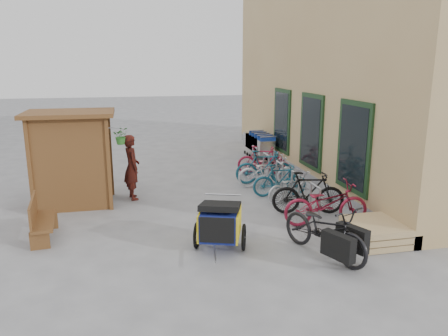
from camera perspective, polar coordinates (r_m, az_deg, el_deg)
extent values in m
plane|color=#99999C|center=(9.72, -0.95, -7.93)|extent=(80.00, 80.00, 0.00)
cube|color=tan|center=(15.74, 19.77, 12.56)|extent=(6.00, 13.00, 7.00)
cube|color=#99999C|center=(14.81, 9.12, 0.07)|extent=(0.18, 13.00, 0.30)
cube|color=#163217|center=(10.93, 16.59, 2.66)|extent=(0.06, 1.50, 2.20)
cube|color=black|center=(10.92, 16.45, 2.65)|extent=(0.02, 1.25, 1.95)
cube|color=#163217|center=(13.14, 11.32, 4.71)|extent=(0.06, 1.50, 2.20)
cube|color=black|center=(13.12, 11.20, 4.71)|extent=(0.02, 1.25, 1.95)
cube|color=#163217|center=(15.43, 7.57, 6.14)|extent=(0.06, 1.50, 2.20)
cube|color=black|center=(15.42, 7.47, 6.14)|extent=(0.02, 1.25, 1.95)
cube|color=brown|center=(11.21, -24.03, -0.05)|extent=(0.09, 0.09, 2.30)
cube|color=brown|center=(10.99, -14.81, 0.43)|extent=(0.09, 0.09, 2.30)
cube|color=brown|center=(12.46, -22.92, 1.32)|extent=(0.09, 0.09, 2.30)
cube|color=brown|center=(12.26, -14.62, 1.77)|extent=(0.09, 0.09, 2.30)
cube|color=brown|center=(11.83, -23.30, 0.68)|extent=(0.05, 1.30, 2.30)
cube|color=brown|center=(11.09, -19.45, 0.22)|extent=(1.80, 0.05, 2.30)
cube|color=brown|center=(12.30, -18.82, 1.52)|extent=(1.80, 0.05, 2.30)
cube|color=brown|center=(11.51, -19.58, 6.74)|extent=(2.15, 1.65, 0.10)
cube|color=brown|center=(11.77, -19.99, -0.33)|extent=(1.30, 1.15, 0.04)
cube|color=brown|center=(11.65, -20.23, 2.53)|extent=(1.30, 1.15, 0.04)
cylinder|color=#A5A8AD|center=(10.82, -14.14, 5.12)|extent=(0.36, 0.02, 0.02)
imported|color=#2A6824|center=(10.85, -13.29, 4.12)|extent=(0.38, 0.33, 0.42)
cylinder|color=#A5A8AD|center=(10.05, 12.34, -4.97)|extent=(0.05, 0.05, 0.84)
cylinder|color=#A5A8AD|center=(10.48, 11.20, -4.14)|extent=(0.05, 0.05, 0.84)
cylinder|color=#A5A8AD|center=(10.14, 11.87, -2.29)|extent=(0.05, 0.50, 0.05)
cylinder|color=#A5A8AD|center=(11.09, 9.75, -3.09)|extent=(0.05, 0.05, 0.84)
cylinder|color=#A5A8AD|center=(11.54, 8.82, -2.40)|extent=(0.05, 0.05, 0.84)
cylinder|color=#A5A8AD|center=(11.21, 9.36, -0.67)|extent=(0.05, 0.50, 0.05)
cylinder|color=#A5A8AD|center=(12.17, 7.62, -1.52)|extent=(0.05, 0.05, 0.84)
cylinder|color=#A5A8AD|center=(12.62, 6.85, -0.95)|extent=(0.05, 0.05, 0.84)
cylinder|color=#A5A8AD|center=(12.30, 7.29, 0.66)|extent=(0.05, 0.50, 0.05)
cylinder|color=#A5A8AD|center=(13.26, 5.85, -0.21)|extent=(0.05, 0.05, 0.84)
cylinder|color=#A5A8AD|center=(13.73, 5.19, 0.27)|extent=(0.05, 0.05, 0.84)
cylinder|color=#A5A8AD|center=(13.40, 5.55, 1.78)|extent=(0.05, 0.50, 0.05)
cylinder|color=#A5A8AD|center=(14.38, 4.34, 0.90)|extent=(0.05, 0.05, 0.84)
cylinder|color=#A5A8AD|center=(14.84, 3.78, 1.31)|extent=(0.05, 0.05, 0.84)
cylinder|color=#A5A8AD|center=(14.53, 4.09, 2.73)|extent=(0.05, 0.50, 0.05)
cube|color=tan|center=(9.54, 19.02, -8.67)|extent=(1.00, 1.20, 0.12)
cube|color=tan|center=(9.49, 19.08, -7.89)|extent=(1.00, 1.20, 0.12)
cube|color=tan|center=(9.45, 19.15, -7.09)|extent=(1.00, 1.20, 0.12)
cube|color=brown|center=(9.80, -22.49, -6.42)|extent=(0.55, 1.41, 0.06)
cube|color=brown|center=(9.75, -23.69, -5.03)|extent=(0.19, 1.37, 0.46)
cube|color=brown|center=(9.36, -22.93, -8.72)|extent=(0.37, 0.09, 0.37)
cube|color=brown|center=(10.37, -21.90, -6.46)|extent=(0.37, 0.09, 0.37)
cube|color=silver|center=(15.91, 5.24, 2.82)|extent=(0.56, 0.87, 0.53)
cube|color=#18399D|center=(15.43, 5.77, 3.83)|extent=(0.56, 0.04, 0.18)
cylinder|color=silver|center=(15.39, 5.81, 4.07)|extent=(0.59, 0.04, 0.04)
cylinder|color=black|center=(15.62, 4.81, 0.56)|extent=(0.04, 0.12, 0.12)
cube|color=silver|center=(16.24, 4.86, 3.05)|extent=(0.56, 0.87, 0.53)
cube|color=#18399D|center=(15.77, 5.36, 4.05)|extent=(0.56, 0.04, 0.18)
cylinder|color=silver|center=(15.73, 5.40, 4.28)|extent=(0.59, 0.04, 0.04)
cylinder|color=black|center=(15.95, 4.43, 0.84)|extent=(0.04, 0.12, 0.12)
cube|color=silver|center=(16.58, 4.49, 3.27)|extent=(0.56, 0.87, 0.53)
cube|color=#18399D|center=(16.10, 4.97, 4.25)|extent=(0.56, 0.04, 0.18)
cylinder|color=silver|center=(16.06, 5.01, 4.49)|extent=(0.59, 0.04, 0.04)
cylinder|color=black|center=(16.29, 4.06, 1.11)|extent=(0.04, 0.12, 0.12)
cube|color=silver|center=(16.92, 4.13, 3.49)|extent=(0.56, 0.87, 0.53)
cube|color=#18399D|center=(16.44, 4.59, 4.45)|extent=(0.56, 0.04, 0.18)
cylinder|color=silver|center=(16.40, 4.63, 4.68)|extent=(0.59, 0.04, 0.04)
cylinder|color=black|center=(16.62, 3.71, 1.37)|extent=(0.04, 0.12, 0.12)
cube|color=silver|center=(17.25, 3.79, 3.69)|extent=(0.56, 0.87, 0.53)
cube|color=#18399D|center=(16.78, 4.23, 4.64)|extent=(0.56, 0.04, 0.18)
cylinder|color=silver|center=(16.74, 4.27, 4.87)|extent=(0.59, 0.04, 0.04)
cylinder|color=black|center=(16.96, 3.37, 1.62)|extent=(0.04, 0.12, 0.12)
cube|color=navy|center=(8.58, -0.52, -7.17)|extent=(0.95, 1.09, 0.53)
cube|color=yellow|center=(8.63, -2.96, -7.07)|extent=(0.33, 0.87, 0.53)
cube|color=yellow|center=(8.54, 1.94, -7.27)|extent=(0.33, 0.87, 0.53)
cube|color=black|center=(8.12, -0.94, -8.14)|extent=(0.62, 0.24, 0.49)
cube|color=black|center=(8.52, -0.48, -5.01)|extent=(1.00, 1.07, 0.26)
torus|color=black|center=(8.75, -3.59, -8.74)|extent=(0.23, 0.52, 0.53)
torus|color=black|center=(8.64, 2.60, -9.02)|extent=(0.23, 0.52, 0.53)
cylinder|color=#B7B7BC|center=(7.97, -1.21, -11.01)|extent=(0.29, 0.75, 0.03)
cylinder|color=#B7B7BC|center=(8.91, -0.13, -3.50)|extent=(0.71, 0.27, 0.03)
imported|color=black|center=(8.46, 12.97, -7.82)|extent=(1.41, 2.12, 1.05)
cube|color=black|center=(7.98, 14.68, -9.85)|extent=(0.41, 0.67, 0.45)
cube|color=black|center=(8.40, 16.40, -8.75)|extent=(0.41, 0.67, 0.45)
cube|color=#C15C12|center=(8.17, 15.59, -8.97)|extent=(0.18, 0.21, 0.12)
imported|color=maroon|center=(11.83, -11.95, 0.11)|extent=(0.54, 0.71, 1.74)
imported|color=maroon|center=(10.03, 13.18, -4.55)|extent=(1.97, 0.85, 1.01)
imported|color=black|center=(10.68, 10.95, -3.21)|extent=(1.81, 0.84, 1.05)
imported|color=silver|center=(11.62, 8.75, -2.40)|extent=(1.60, 1.00, 0.79)
imported|color=#1A5369|center=(11.98, 7.31, -1.59)|extent=(1.53, 0.52, 0.90)
imported|color=silver|center=(12.85, 5.72, -0.46)|extent=(1.80, 0.74, 0.92)
imported|color=#1A5369|center=(13.16, 5.24, 0.11)|extent=(1.76, 0.72, 1.03)
imported|color=pink|center=(13.85, 5.80, 0.30)|extent=(1.54, 0.56, 0.81)
imported|color=maroon|center=(14.31, 4.93, 1.04)|extent=(1.63, 0.83, 0.94)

